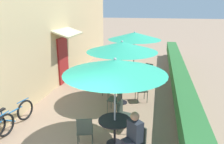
{
  "coord_description": "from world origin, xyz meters",
  "views": [
    {
      "loc": [
        1.84,
        -2.76,
        3.49
      ],
      "look_at": [
        0.15,
        5.16,
        1.0
      ],
      "focal_mm": 35.0,
      "sensor_mm": 36.0,
      "label": 1
    }
  ],
  "objects_px": {
    "patio_umbrella_mid": "(122,47)",
    "patio_table_far": "(133,69)",
    "cafe_chair_near_left": "(137,140)",
    "seated_patron_near_left": "(133,135)",
    "cafe_chair_mid_left": "(107,85)",
    "patio_umbrella_near": "(115,67)",
    "bicycle_second": "(11,117)",
    "cafe_chair_near_back": "(85,130)",
    "coffee_cup_mid": "(125,83)",
    "patio_umbrella_far": "(134,36)",
    "cafe_chair_mid_right": "(116,98)",
    "cafe_chair_far_right": "(120,67)",
    "coffee_cup_far": "(131,64)",
    "cafe_chair_far_left": "(148,71)",
    "cafe_chair_near_right": "(123,113)",
    "patio_table_mid": "(121,89)",
    "cafe_chair_mid_back": "(141,88)",
    "patio_table_near": "(115,126)"
  },
  "relations": [
    {
      "from": "cafe_chair_near_right",
      "to": "cafe_chair_near_back",
      "type": "bearing_deg",
      "value": -24.25
    },
    {
      "from": "cafe_chair_mid_right",
      "to": "cafe_chair_near_left",
      "type": "bearing_deg",
      "value": -149.0
    },
    {
      "from": "patio_table_near",
      "to": "cafe_chair_far_left",
      "type": "xyz_separation_m",
      "value": [
        0.57,
        5.08,
        -0.01
      ]
    },
    {
      "from": "cafe_chair_near_right",
      "to": "patio_table_near",
      "type": "bearing_deg",
      "value": 5.75
    },
    {
      "from": "patio_table_mid",
      "to": "coffee_cup_far",
      "type": "bearing_deg",
      "value": 90.52
    },
    {
      "from": "cafe_chair_near_left",
      "to": "seated_patron_near_left",
      "type": "xyz_separation_m",
      "value": [
        -0.08,
        -0.08,
        0.17
      ]
    },
    {
      "from": "cafe_chair_far_left",
      "to": "cafe_chair_far_right",
      "type": "height_order",
      "value": "same"
    },
    {
      "from": "cafe_chair_mid_back",
      "to": "patio_umbrella_mid",
      "type": "bearing_deg",
      "value": 5.75
    },
    {
      "from": "patio_table_near",
      "to": "cafe_chair_mid_left",
      "type": "distance_m",
      "value": 3.08
    },
    {
      "from": "seated_patron_near_left",
      "to": "cafe_chair_far_left",
      "type": "bearing_deg",
      "value": -47.25
    },
    {
      "from": "bicycle_second",
      "to": "coffee_cup_mid",
      "type": "bearing_deg",
      "value": 51.24
    },
    {
      "from": "cafe_chair_far_left",
      "to": "cafe_chair_far_right",
      "type": "xyz_separation_m",
      "value": [
        -1.43,
        0.54,
        0.0
      ]
    },
    {
      "from": "patio_table_near",
      "to": "cafe_chair_near_back",
      "type": "bearing_deg",
      "value": -157.39
    },
    {
      "from": "cafe_chair_near_left",
      "to": "patio_umbrella_mid",
      "type": "distance_m",
      "value": 3.5
    },
    {
      "from": "coffee_cup_mid",
      "to": "patio_umbrella_far",
      "type": "height_order",
      "value": "patio_umbrella_far"
    },
    {
      "from": "patio_umbrella_far",
      "to": "cafe_chair_far_right",
      "type": "height_order",
      "value": "patio_umbrella_far"
    },
    {
      "from": "coffee_cup_mid",
      "to": "patio_umbrella_mid",
      "type": "bearing_deg",
      "value": -131.21
    },
    {
      "from": "cafe_chair_far_right",
      "to": "coffee_cup_far",
      "type": "relative_size",
      "value": 9.67
    },
    {
      "from": "cafe_chair_mid_back",
      "to": "cafe_chair_far_right",
      "type": "distance_m",
      "value": 3.03
    },
    {
      "from": "patio_umbrella_near",
      "to": "cafe_chair_far_left",
      "type": "xyz_separation_m",
      "value": [
        0.57,
        5.08,
        -1.6
      ]
    },
    {
      "from": "patio_umbrella_near",
      "to": "cafe_chair_mid_right",
      "type": "height_order",
      "value": "patio_umbrella_near"
    },
    {
      "from": "cafe_chair_mid_left",
      "to": "patio_table_far",
      "type": "xyz_separation_m",
      "value": [
        0.75,
        2.4,
        0.01
      ]
    },
    {
      "from": "cafe_chair_near_right",
      "to": "bicycle_second",
      "type": "xyz_separation_m",
      "value": [
        -3.22,
        -0.61,
        -0.17
      ]
    },
    {
      "from": "cafe_chair_near_right",
      "to": "cafe_chair_mid_left",
      "type": "xyz_separation_m",
      "value": [
        -0.99,
        2.19,
        0.0
      ]
    },
    {
      "from": "patio_table_mid",
      "to": "coffee_cup_mid",
      "type": "bearing_deg",
      "value": 48.79
    },
    {
      "from": "cafe_chair_near_back",
      "to": "seated_patron_near_left",
      "type": "bearing_deg",
      "value": -28.38
    },
    {
      "from": "coffee_cup_mid",
      "to": "patio_umbrella_far",
      "type": "relative_size",
      "value": 0.04
    },
    {
      "from": "seated_patron_near_left",
      "to": "cafe_chair_near_left",
      "type": "bearing_deg",
      "value": -90.0
    },
    {
      "from": "patio_table_mid",
      "to": "cafe_chair_far_left",
      "type": "distance_m",
      "value": 2.68
    },
    {
      "from": "coffee_cup_mid",
      "to": "coffee_cup_far",
      "type": "relative_size",
      "value": 1.0
    },
    {
      "from": "patio_umbrella_mid",
      "to": "patio_table_far",
      "type": "relative_size",
      "value": 2.95
    },
    {
      "from": "patio_table_mid",
      "to": "cafe_chair_mid_left",
      "type": "bearing_deg",
      "value": 146.8
    },
    {
      "from": "coffee_cup_mid",
      "to": "patio_umbrella_far",
      "type": "bearing_deg",
      "value": 89.73
    },
    {
      "from": "patio_umbrella_far",
      "to": "cafe_chair_far_left",
      "type": "relative_size",
      "value": 2.84
    },
    {
      "from": "cafe_chair_far_right",
      "to": "patio_table_mid",
      "type": "bearing_deg",
      "value": -52.55
    },
    {
      "from": "patio_umbrella_near",
      "to": "bicycle_second",
      "type": "distance_m",
      "value": 3.59
    },
    {
      "from": "coffee_cup_far",
      "to": "cafe_chair_near_right",
      "type": "bearing_deg",
      "value": -85.29
    },
    {
      "from": "patio_umbrella_far",
      "to": "coffee_cup_far",
      "type": "distance_m",
      "value": 1.37
    },
    {
      "from": "patio_table_mid",
      "to": "coffee_cup_far",
      "type": "xyz_separation_m",
      "value": [
        -0.03,
        2.84,
        0.22
      ]
    },
    {
      "from": "cafe_chair_mid_back",
      "to": "bicycle_second",
      "type": "height_order",
      "value": "cafe_chair_mid_back"
    },
    {
      "from": "patio_umbrella_near",
      "to": "cafe_chair_near_right",
      "type": "height_order",
      "value": "patio_umbrella_near"
    },
    {
      "from": "seated_patron_near_left",
      "to": "coffee_cup_mid",
      "type": "height_order",
      "value": "seated_patron_near_left"
    },
    {
      "from": "patio_table_far",
      "to": "cafe_chair_far_right",
      "type": "relative_size",
      "value": 0.96
    },
    {
      "from": "patio_table_mid",
      "to": "patio_table_far",
      "type": "distance_m",
      "value": 2.82
    },
    {
      "from": "cafe_chair_near_back",
      "to": "coffee_cup_mid",
      "type": "xyz_separation_m",
      "value": [
        0.55,
        2.94,
        0.23
      ]
    },
    {
      "from": "patio_umbrella_mid",
      "to": "cafe_chair_mid_back",
      "type": "distance_m",
      "value": 1.77
    },
    {
      "from": "cafe_chair_far_right",
      "to": "patio_umbrella_mid",
      "type": "bearing_deg",
      "value": -52.55
    },
    {
      "from": "coffee_cup_far",
      "to": "cafe_chair_mid_left",
      "type": "bearing_deg",
      "value": -104.18
    },
    {
      "from": "cafe_chair_near_left",
      "to": "patio_umbrella_far",
      "type": "bearing_deg",
      "value": -39.49
    },
    {
      "from": "seated_patron_near_left",
      "to": "patio_table_far",
      "type": "bearing_deg",
      "value": -40.32
    }
  ]
}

